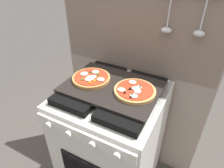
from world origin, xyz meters
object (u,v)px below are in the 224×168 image
(baking_tray, at_px, (112,87))
(pizza_left, at_px, (91,78))
(stove, at_px, (112,140))
(pizza_right, at_px, (135,90))

(baking_tray, bearing_deg, pizza_left, -178.89)
(stove, height_order, baking_tray, baking_tray)
(stove, height_order, pizza_left, pizza_left)
(stove, relative_size, pizza_right, 3.95)
(pizza_left, height_order, pizza_right, pizza_right)
(baking_tray, height_order, pizza_right, pizza_right)
(stove, xyz_separation_m, baking_tray, (0.00, 0.00, 0.46))
(pizza_right, bearing_deg, baking_tray, -179.50)
(baking_tray, height_order, pizza_left, pizza_left)
(stove, xyz_separation_m, pizza_left, (-0.14, -0.00, 0.48))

